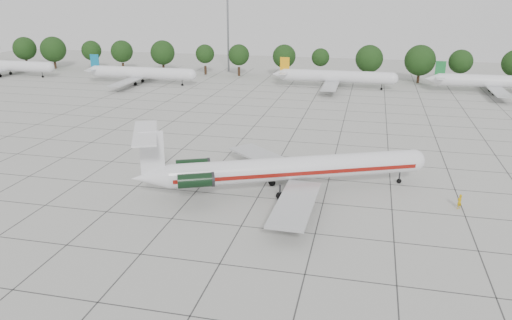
% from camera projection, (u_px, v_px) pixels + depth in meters
% --- Properties ---
extents(ground, '(260.00, 260.00, 0.00)m').
position_uv_depth(ground, '(258.00, 197.00, 61.22)').
color(ground, '#B3B3AC').
rests_on(ground, ground).
extents(apron_joints, '(170.00, 170.00, 0.02)m').
position_uv_depth(apron_joints, '(280.00, 159.00, 75.02)').
color(apron_joints, '#383838').
rests_on(apron_joints, ground).
extents(main_airliner, '(35.79, 26.90, 8.75)m').
position_uv_depth(main_airliner, '(280.00, 169.00, 61.82)').
color(main_airliner, silver).
rests_on(main_airliner, ground).
extents(ground_crew, '(0.78, 0.73, 1.79)m').
position_uv_depth(ground_crew, '(459.00, 201.00, 57.83)').
color(ground_crew, '#B98F0A').
rests_on(ground_crew, ground).
extents(bg_airliner_a, '(28.24, 27.20, 7.40)m').
position_uv_depth(bg_airliner_a, '(6.00, 66.00, 143.43)').
color(bg_airliner_a, silver).
rests_on(bg_airliner_a, ground).
extents(bg_airliner_b, '(28.24, 27.20, 7.40)m').
position_uv_depth(bg_airliner_b, '(141.00, 73.00, 131.58)').
color(bg_airliner_b, silver).
rests_on(bg_airliner_b, ground).
extents(bg_airliner_c, '(28.24, 27.20, 7.40)m').
position_uv_depth(bg_airliner_c, '(336.00, 77.00, 126.20)').
color(bg_airliner_c, silver).
rests_on(bg_airliner_c, ground).
extents(bg_airliner_d, '(28.24, 27.20, 7.40)m').
position_uv_depth(bg_airliner_d, '(497.00, 82.00, 119.57)').
color(bg_airliner_d, silver).
rests_on(bg_airliner_d, ground).
extents(tree_line, '(249.86, 8.44, 10.22)m').
position_uv_depth(tree_line, '(284.00, 56.00, 139.95)').
color(tree_line, '#332114').
rests_on(tree_line, ground).
extents(floodlight_mast, '(1.60, 1.60, 25.45)m').
position_uv_depth(floodlight_mast, '(228.00, 23.00, 147.55)').
color(floodlight_mast, slate).
rests_on(floodlight_mast, ground).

